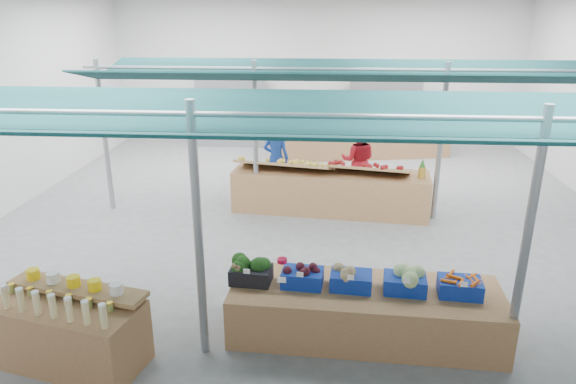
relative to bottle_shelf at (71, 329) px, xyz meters
The scene contains 22 objects.
floor 4.97m from the bottle_shelf, 60.13° to the left, with size 13.00×13.00×0.00m, color slate.
hall 6.63m from the bottle_shelf, 66.71° to the left, with size 13.00×13.00×13.00m.
pole_grid 4.34m from the bottle_shelf, 38.37° to the left, with size 10.00×4.60×3.00m.
awnings 4.74m from the bottle_shelf, 38.37° to the left, with size 9.50×7.08×0.30m.
back_shelving_left 10.31m from the bottle_shelf, 90.17° to the left, with size 2.00×0.50×2.00m, color #B23F33.
back_shelving_right 11.24m from the bottle_shelf, 66.54° to the left, with size 2.00×0.50×2.00m, color #B23F33.
bottle_shelf is the anchor object (origin of this frame).
veg_counter 3.47m from the bottle_shelf, 13.15° to the left, with size 3.30×1.10×0.64m, color brown.
fruit_counter 5.80m from the bottle_shelf, 59.64° to the left, with size 3.88×0.92×0.83m, color brown.
far_counter 10.05m from the bottle_shelf, 67.82° to the left, with size 4.80×0.96×0.86m, color brown.
vendor_left 6.35m from the bottle_shelf, 74.17° to the left, with size 0.57×0.37×1.55m, color navy.
vendor_right 7.06m from the bottle_shelf, 59.95° to the left, with size 0.75×0.59×1.55m, color maroon.
crate_broccoli 2.17m from the bottle_shelf, 23.46° to the left, with size 0.53×0.42×0.35m.
crate_beets 2.75m from the bottle_shelf, 17.55° to the left, with size 0.53×0.42×0.29m.
crate_celeriac 3.31m from the bottle_shelf, 14.00° to the left, with size 0.53×0.42×0.31m.
crate_cabbage 3.93m from the bottle_shelf, 11.34° to the left, with size 0.53×0.42×0.35m.
crate_carrots 4.55m from the bottle_shelf, ahead, with size 0.53×0.42×0.29m.
sparrow 2.01m from the bottle_shelf, 22.33° to the left, with size 0.12×0.09×0.11m.
pole_ribbon 2.52m from the bottle_shelf, 13.09° to the left, with size 0.12×0.12×0.28m.
apple_heap_yellow 5.42m from the bottle_shelf, 68.17° to the left, with size 2.00×1.05×0.27m.
apple_heap_red 6.12m from the bottle_shelf, 52.56° to the left, with size 1.61×0.98×0.27m.
pineapple 6.68m from the bottle_shelf, 45.45° to the left, with size 0.14×0.14×0.39m.
Camera 1 is at (0.40, -9.07, 3.82)m, focal length 32.00 mm.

